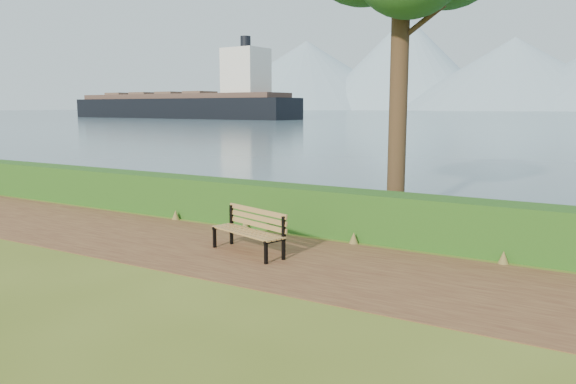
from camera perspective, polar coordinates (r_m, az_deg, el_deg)
The scene contains 5 objects.
ground at distance 10.64m, azimuth -5.89°, elevation -6.48°, with size 140.00×140.00×0.00m, color #4F5E1B.
path at distance 10.87m, azimuth -4.94°, elevation -6.11°, with size 40.00×3.40×0.01m, color #562B1D.
hedge at distance 12.65m, azimuth 1.13°, elevation -1.67°, with size 32.00×0.85×1.00m, color #1E4F16.
bench at distance 10.70m, azimuth -3.77°, elevation -3.66°, with size 1.77×0.97×0.85m.
cargo_ship at distance 131.67m, azimuth -10.37°, elevation 8.59°, with size 62.68×13.45×18.88m.
Camera 1 is at (6.17, -8.21, 2.78)m, focal length 35.00 mm.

